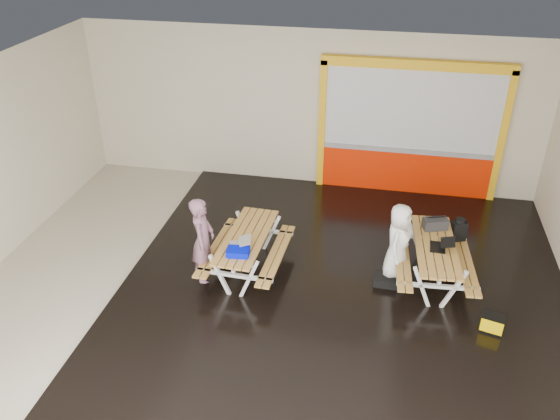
% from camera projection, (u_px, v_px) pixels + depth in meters
% --- Properties ---
extents(room, '(10.02, 8.02, 3.52)m').
position_uv_depth(room, '(269.00, 197.00, 8.98)').
color(room, beige).
rests_on(room, ground).
extents(deck, '(7.50, 7.98, 0.05)m').
position_uv_depth(deck, '(342.00, 293.00, 9.63)').
color(deck, black).
rests_on(deck, room).
extents(kiosk, '(3.88, 0.16, 3.00)m').
position_uv_depth(kiosk, '(409.00, 132.00, 12.10)').
color(kiosk, red).
rests_on(kiosk, room).
extents(picnic_table_left, '(1.38, 1.98, 0.77)m').
position_uv_depth(picnic_table_left, '(247.00, 244.00, 9.90)').
color(picnic_table_left, '#B3853E').
rests_on(picnic_table_left, deck).
extents(picnic_table_right, '(1.43, 2.00, 0.77)m').
position_uv_depth(picnic_table_right, '(434.00, 254.00, 9.65)').
color(picnic_table_right, '#B3853E').
rests_on(picnic_table_right, deck).
extents(person_left, '(0.43, 0.61, 1.58)m').
position_uv_depth(person_left, '(203.00, 241.00, 9.61)').
color(person_left, '#7B5365').
rests_on(person_left, deck).
extents(person_right, '(0.59, 0.76, 1.37)m').
position_uv_depth(person_right, '(398.00, 241.00, 9.60)').
color(person_right, white).
rests_on(person_right, deck).
extents(laptop_left, '(0.43, 0.40, 0.16)m').
position_uv_depth(laptop_left, '(239.00, 244.00, 9.48)').
color(laptop_left, silver).
rests_on(laptop_left, picnic_table_left).
extents(laptop_right, '(0.40, 0.36, 0.16)m').
position_uv_depth(laptop_right, '(441.00, 245.00, 9.45)').
color(laptop_right, black).
rests_on(laptop_right, picnic_table_right).
extents(blue_pouch, '(0.39, 0.29, 0.11)m').
position_uv_depth(blue_pouch, '(238.00, 252.00, 9.28)').
color(blue_pouch, '#000BCE').
rests_on(blue_pouch, picnic_table_left).
extents(toolbox, '(0.47, 0.33, 0.24)m').
position_uv_depth(toolbox, '(435.00, 224.00, 9.97)').
color(toolbox, black).
rests_on(toolbox, picnic_table_right).
extents(backpack, '(0.30, 0.25, 0.43)m').
position_uv_depth(backpack, '(459.00, 229.00, 10.11)').
color(backpack, black).
rests_on(backpack, picnic_table_right).
extents(dark_case, '(0.42, 0.33, 0.15)m').
position_uv_depth(dark_case, '(386.00, 280.00, 9.77)').
color(dark_case, black).
rests_on(dark_case, deck).
extents(fluke_bag, '(0.39, 0.31, 0.30)m').
position_uv_depth(fluke_bag, '(492.00, 323.00, 8.71)').
color(fluke_bag, black).
rests_on(fluke_bag, deck).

